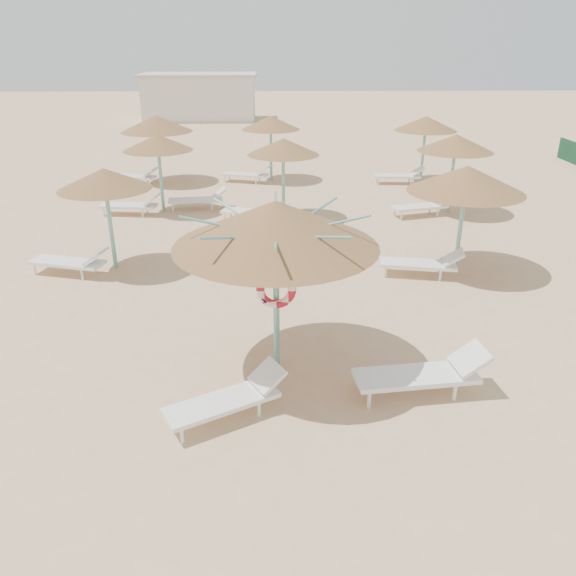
{
  "coord_description": "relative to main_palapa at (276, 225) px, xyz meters",
  "views": [
    {
      "loc": [
        -0.44,
        -8.73,
        5.54
      ],
      "look_at": [
        -0.23,
        0.81,
        1.3
      ],
      "focal_mm": 35.0,
      "sensor_mm": 36.0,
      "label": 1
    }
  ],
  "objects": [
    {
      "name": "lounger_main_a",
      "position": [
        -0.75,
        -1.51,
        -2.39
      ],
      "size": [
        2.0,
        1.47,
        0.71
      ],
      "rotation": [
        0.0,
        0.0,
        0.51
      ],
      "color": "white",
      "rests_on": "ground"
    },
    {
      "name": "lounger_main_b",
      "position": [
        2.49,
        -0.93,
        -2.34
      ],
      "size": [
        2.29,
        0.93,
        0.81
      ],
      "rotation": [
        0.0,
        0.0,
        0.12
      ],
      "color": "white",
      "rests_on": "ground"
    },
    {
      "name": "service_hut",
      "position": [
        -5.55,
        34.8,
        -1.08
      ],
      "size": [
        8.4,
        4.4,
        3.25
      ],
      "color": "silver",
      "rests_on": "ground"
    },
    {
      "name": "palapa_field",
      "position": [
        1.86,
        9.91,
        -0.42
      ],
      "size": [
        19.36,
        13.02,
        2.73
      ],
      "color": "#65B0A5",
      "rests_on": "ground"
    },
    {
      "name": "ground",
      "position": [
        0.45,
        -0.2,
        -2.73
      ],
      "size": [
        120.0,
        120.0,
        0.0
      ],
      "primitive_type": "plane",
      "color": "tan",
      "rests_on": "ground"
    },
    {
      "name": "main_palapa",
      "position": [
        0.0,
        0.0,
        0.0
      ],
      "size": [
        3.5,
        3.5,
        3.13
      ],
      "color": "#65B0A5",
      "rests_on": "ground"
    }
  ]
}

